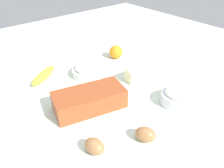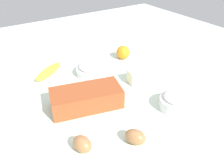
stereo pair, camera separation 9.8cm
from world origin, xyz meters
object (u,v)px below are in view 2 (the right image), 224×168
(loaf_pan, at_px, (86,98))
(banana, at_px, (49,71))
(flour_bowl, at_px, (176,101))
(butter_block, at_px, (138,77))
(sugar_bowl, at_px, (92,68))
(egg_near_butter, at_px, (82,144))
(orange_fruit, at_px, (123,52))
(egg_beside_bowl, at_px, (135,137))

(loaf_pan, bearing_deg, banana, 111.72)
(flour_bowl, bearing_deg, butter_block, 90.28)
(loaf_pan, distance_m, sugar_bowl, 0.26)
(sugar_bowl, height_order, egg_near_butter, sugar_bowl)
(butter_block, relative_size, egg_near_butter, 1.27)
(sugar_bowl, xyz_separation_m, butter_block, (0.14, -0.19, -0.00))
(butter_block, bearing_deg, sugar_bowl, 127.04)
(flour_bowl, bearing_deg, banana, 122.02)
(orange_fruit, bearing_deg, sugar_bowl, -166.26)
(loaf_pan, xyz_separation_m, flour_bowl, (0.29, -0.21, -0.01))
(flour_bowl, xyz_separation_m, egg_beside_bowl, (-0.25, -0.06, -0.01))
(flour_bowl, distance_m, egg_beside_bowl, 0.26)
(sugar_bowl, bearing_deg, butter_block, -52.96)
(loaf_pan, relative_size, flour_bowl, 2.37)
(egg_near_butter, bearing_deg, sugar_bowl, 57.41)
(sugar_bowl, bearing_deg, egg_near_butter, -122.59)
(banana, bearing_deg, orange_fruit, -7.11)
(loaf_pan, height_order, flour_bowl, loaf_pan)
(flour_bowl, bearing_deg, loaf_pan, 144.64)
(flour_bowl, height_order, sugar_bowl, flour_bowl)
(banana, bearing_deg, egg_near_butter, -98.16)
(orange_fruit, relative_size, butter_block, 0.84)
(banana, xyz_separation_m, butter_block, (0.33, -0.30, 0.01))
(loaf_pan, bearing_deg, butter_block, 19.99)
(egg_beside_bowl, bearing_deg, butter_block, 49.83)
(butter_block, bearing_deg, flour_bowl, -89.72)
(sugar_bowl, relative_size, egg_near_butter, 2.20)
(banana, bearing_deg, egg_beside_bowl, -81.72)
(orange_fruit, distance_m, egg_near_butter, 0.68)
(flour_bowl, xyz_separation_m, butter_block, (-0.00, 0.24, -0.00))
(orange_fruit, bearing_deg, flour_bowl, -100.07)
(flour_bowl, relative_size, orange_fruit, 1.69)
(egg_near_butter, bearing_deg, orange_fruit, 43.54)
(flour_bowl, distance_m, orange_fruit, 0.49)
(egg_near_butter, distance_m, egg_beside_bowl, 0.18)
(sugar_bowl, xyz_separation_m, banana, (-0.19, 0.11, -0.01))
(sugar_bowl, relative_size, orange_fruit, 2.06)
(loaf_pan, height_order, sugar_bowl, loaf_pan)
(loaf_pan, xyz_separation_m, egg_near_butter, (-0.12, -0.20, -0.02))
(egg_beside_bowl, bearing_deg, flour_bowl, 12.90)
(butter_block, bearing_deg, banana, 138.12)
(loaf_pan, distance_m, egg_beside_bowl, 0.27)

